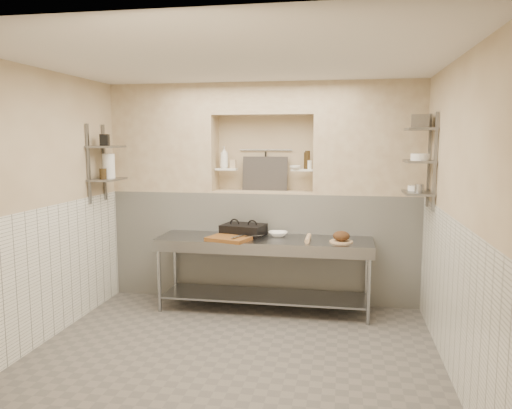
% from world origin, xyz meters
% --- Properties ---
extents(floor, '(4.00, 3.90, 0.10)m').
position_xyz_m(floor, '(0.00, 0.00, -0.05)').
color(floor, '#655E59').
rests_on(floor, ground).
extents(ceiling, '(4.00, 3.90, 0.10)m').
position_xyz_m(ceiling, '(0.00, 0.00, 2.85)').
color(ceiling, silver).
rests_on(ceiling, ground).
extents(wall_left, '(0.10, 3.90, 2.80)m').
position_xyz_m(wall_left, '(-2.05, 0.00, 1.40)').
color(wall_left, '#C8B794').
rests_on(wall_left, ground).
extents(wall_right, '(0.10, 3.90, 2.80)m').
position_xyz_m(wall_right, '(2.05, 0.00, 1.40)').
color(wall_right, '#C8B794').
rests_on(wall_right, ground).
extents(wall_back, '(4.00, 0.10, 2.80)m').
position_xyz_m(wall_back, '(0.00, 2.00, 1.40)').
color(wall_back, '#C8B794').
rests_on(wall_back, ground).
extents(wall_front, '(4.00, 0.10, 2.80)m').
position_xyz_m(wall_front, '(0.00, -2.00, 1.40)').
color(wall_front, '#C8B794').
rests_on(wall_front, ground).
extents(backwall_lower, '(4.00, 0.40, 1.40)m').
position_xyz_m(backwall_lower, '(0.00, 1.75, 0.70)').
color(backwall_lower, white).
rests_on(backwall_lower, floor).
extents(alcove_sill, '(1.30, 0.40, 0.02)m').
position_xyz_m(alcove_sill, '(0.00, 1.75, 1.41)').
color(alcove_sill, '#C8B794').
rests_on(alcove_sill, backwall_lower).
extents(backwall_pillar_left, '(1.35, 0.40, 1.40)m').
position_xyz_m(backwall_pillar_left, '(-1.33, 1.75, 2.10)').
color(backwall_pillar_left, '#C8B794').
rests_on(backwall_pillar_left, backwall_lower).
extents(backwall_pillar_right, '(1.35, 0.40, 1.40)m').
position_xyz_m(backwall_pillar_right, '(1.33, 1.75, 2.10)').
color(backwall_pillar_right, '#C8B794').
rests_on(backwall_pillar_right, backwall_lower).
extents(backwall_header, '(1.30, 0.40, 0.40)m').
position_xyz_m(backwall_header, '(0.00, 1.75, 2.60)').
color(backwall_header, '#C8B794').
rests_on(backwall_header, backwall_lower).
extents(wainscot_left, '(0.02, 3.90, 1.40)m').
position_xyz_m(wainscot_left, '(-1.99, 0.00, 0.70)').
color(wainscot_left, white).
rests_on(wainscot_left, floor).
extents(wainscot_right, '(0.02, 3.90, 1.40)m').
position_xyz_m(wainscot_right, '(1.99, 0.00, 0.70)').
color(wainscot_right, white).
rests_on(wainscot_right, floor).
extents(alcove_shelf_left, '(0.28, 0.16, 0.02)m').
position_xyz_m(alcove_shelf_left, '(-0.50, 1.75, 1.70)').
color(alcove_shelf_left, white).
rests_on(alcove_shelf_left, backwall_lower).
extents(alcove_shelf_right, '(0.28, 0.16, 0.02)m').
position_xyz_m(alcove_shelf_right, '(0.50, 1.75, 1.70)').
color(alcove_shelf_right, white).
rests_on(alcove_shelf_right, backwall_lower).
extents(utensil_rail, '(0.70, 0.02, 0.02)m').
position_xyz_m(utensil_rail, '(0.00, 1.92, 1.95)').
color(utensil_rail, gray).
rests_on(utensil_rail, wall_back).
extents(hanging_steel, '(0.02, 0.02, 0.30)m').
position_xyz_m(hanging_steel, '(0.00, 1.90, 1.78)').
color(hanging_steel, black).
rests_on(hanging_steel, utensil_rail).
extents(splash_panel, '(0.60, 0.08, 0.45)m').
position_xyz_m(splash_panel, '(0.00, 1.85, 1.64)').
color(splash_panel, '#383330').
rests_on(splash_panel, alcove_sill).
extents(shelf_rail_left_a, '(0.03, 0.03, 0.95)m').
position_xyz_m(shelf_rail_left_a, '(-1.98, 1.25, 1.80)').
color(shelf_rail_left_a, slate).
rests_on(shelf_rail_left_a, wall_left).
extents(shelf_rail_left_b, '(0.03, 0.03, 0.95)m').
position_xyz_m(shelf_rail_left_b, '(-1.98, 0.85, 1.80)').
color(shelf_rail_left_b, slate).
rests_on(shelf_rail_left_b, wall_left).
extents(wall_shelf_left_lower, '(0.30, 0.50, 0.02)m').
position_xyz_m(wall_shelf_left_lower, '(-1.84, 1.05, 1.60)').
color(wall_shelf_left_lower, slate).
rests_on(wall_shelf_left_lower, wall_left).
extents(wall_shelf_left_upper, '(0.30, 0.50, 0.03)m').
position_xyz_m(wall_shelf_left_upper, '(-1.84, 1.05, 2.00)').
color(wall_shelf_left_upper, slate).
rests_on(wall_shelf_left_upper, wall_left).
extents(shelf_rail_right_a, '(0.03, 0.03, 1.05)m').
position_xyz_m(shelf_rail_right_a, '(1.98, 1.25, 1.85)').
color(shelf_rail_right_a, slate).
rests_on(shelf_rail_right_a, wall_right).
extents(shelf_rail_right_b, '(0.03, 0.03, 1.05)m').
position_xyz_m(shelf_rail_right_b, '(1.98, 0.85, 1.85)').
color(shelf_rail_right_b, slate).
rests_on(shelf_rail_right_b, wall_right).
extents(wall_shelf_right_lower, '(0.30, 0.50, 0.02)m').
position_xyz_m(wall_shelf_right_lower, '(1.84, 1.05, 1.50)').
color(wall_shelf_right_lower, slate).
rests_on(wall_shelf_right_lower, wall_right).
extents(wall_shelf_right_mid, '(0.30, 0.50, 0.02)m').
position_xyz_m(wall_shelf_right_mid, '(1.84, 1.05, 1.85)').
color(wall_shelf_right_mid, slate).
rests_on(wall_shelf_right_mid, wall_right).
extents(wall_shelf_right_upper, '(0.30, 0.50, 0.03)m').
position_xyz_m(wall_shelf_right_upper, '(1.84, 1.05, 2.20)').
color(wall_shelf_right_upper, slate).
rests_on(wall_shelf_right_upper, wall_right).
extents(prep_table, '(2.60, 0.70, 0.90)m').
position_xyz_m(prep_table, '(0.09, 1.18, 0.64)').
color(prep_table, gray).
rests_on(prep_table, floor).
extents(panini_press, '(0.57, 0.46, 0.14)m').
position_xyz_m(panini_press, '(-0.19, 1.34, 0.97)').
color(panini_press, black).
rests_on(panini_press, prep_table).
extents(cutting_board, '(0.56, 0.46, 0.04)m').
position_xyz_m(cutting_board, '(-0.30, 0.99, 0.92)').
color(cutting_board, brown).
rests_on(cutting_board, prep_table).
extents(knife_blade, '(0.20, 0.16, 0.01)m').
position_xyz_m(knife_blade, '(-0.01, 1.09, 0.95)').
color(knife_blade, gray).
rests_on(knife_blade, cutting_board).
extents(tongs, '(0.12, 0.24, 0.02)m').
position_xyz_m(tongs, '(-0.18, 0.97, 0.96)').
color(tongs, gray).
rests_on(tongs, cutting_board).
extents(mixing_bowl, '(0.27, 0.27, 0.06)m').
position_xyz_m(mixing_bowl, '(0.24, 1.35, 0.93)').
color(mixing_bowl, white).
rests_on(mixing_bowl, prep_table).
extents(rolling_pin, '(0.06, 0.39, 0.06)m').
position_xyz_m(rolling_pin, '(0.63, 1.14, 0.93)').
color(rolling_pin, tan).
rests_on(rolling_pin, prep_table).
extents(bread_board, '(0.27, 0.27, 0.02)m').
position_xyz_m(bread_board, '(1.02, 1.12, 0.91)').
color(bread_board, tan).
rests_on(bread_board, prep_table).
extents(bread_loaf, '(0.19, 0.19, 0.12)m').
position_xyz_m(bread_loaf, '(1.02, 1.12, 0.97)').
color(bread_loaf, '#4C2D19').
rests_on(bread_loaf, bread_board).
extents(bottle_soap, '(0.12, 0.12, 0.29)m').
position_xyz_m(bottle_soap, '(-0.53, 1.76, 1.86)').
color(bottle_soap, white).
rests_on(bottle_soap, alcove_shelf_left).
extents(jar_alcove, '(0.07, 0.07, 0.11)m').
position_xyz_m(jar_alcove, '(-0.41, 1.75, 1.77)').
color(jar_alcove, '#C8B794').
rests_on(jar_alcove, alcove_shelf_left).
extents(bowl_alcove, '(0.16, 0.16, 0.05)m').
position_xyz_m(bowl_alcove, '(0.42, 1.69, 1.74)').
color(bowl_alcove, white).
rests_on(bowl_alcove, alcove_shelf_right).
extents(condiment_a, '(0.06, 0.06, 0.23)m').
position_xyz_m(condiment_a, '(0.57, 1.76, 1.83)').
color(condiment_a, '#2F210F').
rests_on(condiment_a, alcove_shelf_right).
extents(condiment_b, '(0.05, 0.05, 0.21)m').
position_xyz_m(condiment_b, '(0.54, 1.77, 1.82)').
color(condiment_b, '#2F210F').
rests_on(condiment_b, alcove_shelf_right).
extents(condiment_c, '(0.06, 0.06, 0.11)m').
position_xyz_m(condiment_c, '(0.59, 1.75, 1.77)').
color(condiment_c, white).
rests_on(condiment_c, alcove_shelf_right).
extents(jug_left, '(0.15, 0.15, 0.30)m').
position_xyz_m(jug_left, '(-1.84, 1.09, 1.76)').
color(jug_left, white).
rests_on(jug_left, wall_shelf_left_lower).
extents(jar_left, '(0.09, 0.09, 0.13)m').
position_xyz_m(jar_left, '(-1.84, 0.94, 1.68)').
color(jar_left, '#2F210F').
rests_on(jar_left, wall_shelf_left_lower).
extents(box_left_upper, '(0.12, 0.12, 0.14)m').
position_xyz_m(box_left_upper, '(-1.84, 1.02, 2.08)').
color(box_left_upper, black).
rests_on(box_left_upper, wall_shelf_left_upper).
extents(bowl_right, '(0.18, 0.18, 0.05)m').
position_xyz_m(bowl_right, '(1.84, 1.20, 1.54)').
color(bowl_right, white).
rests_on(bowl_right, wall_shelf_right_lower).
extents(canister_right, '(0.09, 0.09, 0.09)m').
position_xyz_m(canister_right, '(1.84, 0.97, 1.56)').
color(canister_right, gray).
rests_on(canister_right, wall_shelf_right_lower).
extents(bowl_right_mid, '(0.20, 0.20, 0.07)m').
position_xyz_m(bowl_right_mid, '(1.84, 0.99, 1.90)').
color(bowl_right_mid, white).
rests_on(bowl_right_mid, wall_shelf_right_mid).
extents(basket_right, '(0.22, 0.25, 0.15)m').
position_xyz_m(basket_right, '(1.84, 1.10, 2.29)').
color(basket_right, gray).
rests_on(basket_right, wall_shelf_right_upper).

